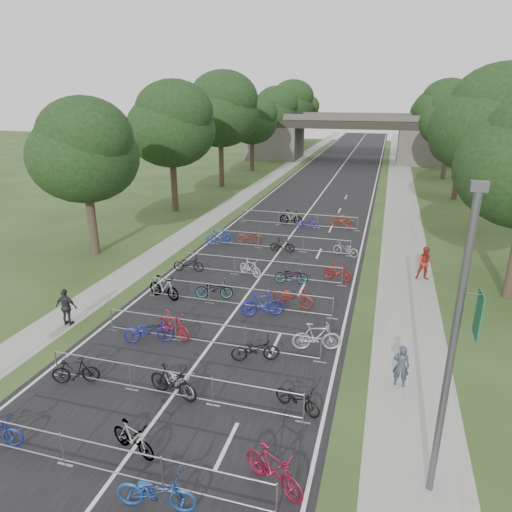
{
  "coord_description": "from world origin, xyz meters",
  "views": [
    {
      "loc": [
        6.46,
        -8.24,
        9.9
      ],
      "look_at": [
        -0.38,
        15.44,
        1.1
      ],
      "focal_mm": 32.0,
      "sensor_mm": 36.0,
      "label": 1
    }
  ],
  "objects_px": {
    "overpass_bridge": "(348,137)",
    "pedestrian_c": "(66,307)",
    "pedestrian_a": "(401,366)",
    "lamppost": "(454,348)",
    "bike_2": "(156,491)",
    "bike_1": "(133,438)",
    "pedestrian_b": "(426,263)"
  },
  "relations": [
    {
      "from": "overpass_bridge",
      "to": "pedestrian_c",
      "type": "height_order",
      "value": "overpass_bridge"
    },
    {
      "from": "pedestrian_a",
      "to": "pedestrian_c",
      "type": "distance_m",
      "value": 14.39
    },
    {
      "from": "lamppost",
      "to": "bike_2",
      "type": "distance_m",
      "value": 8.07
    },
    {
      "from": "pedestrian_a",
      "to": "pedestrian_c",
      "type": "relative_size",
      "value": 0.92
    },
    {
      "from": "overpass_bridge",
      "to": "pedestrian_a",
      "type": "distance_m",
      "value": 59.01
    },
    {
      "from": "lamppost",
      "to": "pedestrian_c",
      "type": "height_order",
      "value": "lamppost"
    },
    {
      "from": "lamppost",
      "to": "pedestrian_c",
      "type": "xyz_separation_m",
      "value": [
        -15.16,
        5.13,
        -3.41
      ]
    },
    {
      "from": "overpass_bridge",
      "to": "bike_1",
      "type": "height_order",
      "value": "overpass_bridge"
    },
    {
      "from": "bike_2",
      "to": "bike_1",
      "type": "bearing_deg",
      "value": 37.66
    },
    {
      "from": "overpass_bridge",
      "to": "bike_2",
      "type": "height_order",
      "value": "overpass_bridge"
    },
    {
      "from": "pedestrian_b",
      "to": "pedestrian_c",
      "type": "xyz_separation_m",
      "value": [
        -15.79,
        -10.12,
        -0.09
      ]
    },
    {
      "from": "bike_1",
      "to": "pedestrian_c",
      "type": "bearing_deg",
      "value": 67.05
    },
    {
      "from": "pedestrian_b",
      "to": "pedestrian_c",
      "type": "bearing_deg",
      "value": -150.94
    },
    {
      "from": "overpass_bridge",
      "to": "pedestrian_b",
      "type": "height_order",
      "value": "overpass_bridge"
    },
    {
      "from": "overpass_bridge",
      "to": "bike_1",
      "type": "distance_m",
      "value": 64.1
    },
    {
      "from": "bike_2",
      "to": "pedestrian_b",
      "type": "relative_size",
      "value": 1.08
    },
    {
      "from": "overpass_bridge",
      "to": "lamppost",
      "type": "bearing_deg",
      "value": -82.47
    },
    {
      "from": "bike_2",
      "to": "pedestrian_a",
      "type": "bearing_deg",
      "value": -47.58
    },
    {
      "from": "overpass_bridge",
      "to": "lamppost",
      "type": "xyz_separation_m",
      "value": [
        8.33,
        -63.0,
        0.75
      ]
    },
    {
      "from": "pedestrian_b",
      "to": "bike_2",
      "type": "bearing_deg",
      "value": -115.95
    },
    {
      "from": "pedestrian_a",
      "to": "lamppost",
      "type": "bearing_deg",
      "value": 104.55
    },
    {
      "from": "bike_1",
      "to": "pedestrian_b",
      "type": "height_order",
      "value": "pedestrian_b"
    },
    {
      "from": "bike_2",
      "to": "overpass_bridge",
      "type": "bearing_deg",
      "value": -6.33
    },
    {
      "from": "overpass_bridge",
      "to": "bike_1",
      "type": "xyz_separation_m",
      "value": [
        0.1,
        -64.03,
        -3.02
      ]
    },
    {
      "from": "lamppost",
      "to": "overpass_bridge",
      "type": "bearing_deg",
      "value": 97.53
    },
    {
      "from": "pedestrian_a",
      "to": "pedestrian_b",
      "type": "height_order",
      "value": "pedestrian_b"
    },
    {
      "from": "lamppost",
      "to": "pedestrian_a",
      "type": "relative_size",
      "value": 5.14
    },
    {
      "from": "pedestrian_a",
      "to": "pedestrian_b",
      "type": "relative_size",
      "value": 0.83
    },
    {
      "from": "bike_1",
      "to": "bike_2",
      "type": "xyz_separation_m",
      "value": [
        1.54,
        -1.52,
        0.03
      ]
    },
    {
      "from": "bike_1",
      "to": "pedestrian_a",
      "type": "bearing_deg",
      "value": -34.56
    },
    {
      "from": "lamppost",
      "to": "pedestrian_a",
      "type": "xyz_separation_m",
      "value": [
        -0.78,
        4.54,
        -3.48
      ]
    },
    {
      "from": "bike_1",
      "to": "pedestrian_a",
      "type": "xyz_separation_m",
      "value": [
        7.45,
        5.57,
        0.28
      ]
    }
  ]
}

